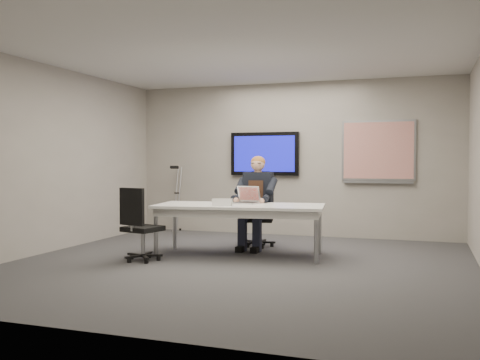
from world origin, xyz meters
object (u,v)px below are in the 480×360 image
(seated_person, at_px, (255,211))
(laptop, at_px, (247,199))
(conference_table, at_px, (240,210))
(office_chair_far, at_px, (259,227))
(office_chair_near, at_px, (141,238))

(seated_person, bearing_deg, laptop, -92.41)
(conference_table, distance_m, office_chair_far, 0.98)
(office_chair_far, bearing_deg, conference_table, -103.61)
(conference_table, height_order, office_chair_far, office_chair_far)
(conference_table, bearing_deg, office_chair_far, 81.72)
(office_chair_far, bearing_deg, laptop, -101.22)
(conference_table, height_order, laptop, laptop)
(conference_table, xyz_separation_m, laptop, (0.03, 0.24, 0.15))
(conference_table, distance_m, office_chair_near, 1.45)
(office_chair_far, xyz_separation_m, office_chair_near, (-1.14, -1.77, 0.00))
(seated_person, distance_m, laptop, 0.48)
(office_chair_far, relative_size, seated_person, 0.69)
(seated_person, bearing_deg, office_chair_near, -131.27)
(conference_table, relative_size, office_chair_near, 2.49)
(conference_table, bearing_deg, seated_person, 80.62)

